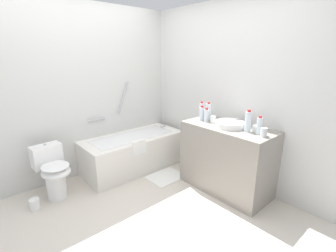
# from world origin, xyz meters

# --- Properties ---
(ground_plane) EXTENTS (3.96, 3.96, 0.00)m
(ground_plane) POSITION_xyz_m (0.00, 0.00, 0.00)
(ground_plane) COLOR beige
(wall_back_tiled) EXTENTS (3.36, 0.10, 2.42)m
(wall_back_tiled) POSITION_xyz_m (0.00, 1.39, 1.21)
(wall_back_tiled) COLOR silver
(wall_back_tiled) RESTS_ON ground_plane
(wall_right_mirror) EXTENTS (0.10, 3.07, 2.42)m
(wall_right_mirror) POSITION_xyz_m (1.53, 0.00, 1.21)
(wall_right_mirror) COLOR silver
(wall_right_mirror) RESTS_ON ground_plane
(bathtub) EXTENTS (1.55, 0.68, 1.32)m
(bathtub) POSITION_xyz_m (0.63, 1.00, 0.28)
(bathtub) COLOR silver
(bathtub) RESTS_ON ground_plane
(toilet) EXTENTS (0.38, 0.54, 0.67)m
(toilet) POSITION_xyz_m (-0.57, 0.97, 0.36)
(toilet) COLOR white
(toilet) RESTS_ON ground_plane
(vanity_counter) EXTENTS (0.57, 1.14, 0.87)m
(vanity_counter) POSITION_xyz_m (1.20, -0.32, 0.44)
(vanity_counter) COLOR gray
(vanity_counter) RESTS_ON ground_plane
(sink_basin) EXTENTS (0.36, 0.36, 0.07)m
(sink_basin) POSITION_xyz_m (1.18, -0.35, 0.91)
(sink_basin) COLOR white
(sink_basin) RESTS_ON vanity_counter
(sink_faucet) EXTENTS (0.13, 0.15, 0.09)m
(sink_faucet) POSITION_xyz_m (1.39, -0.35, 0.91)
(sink_faucet) COLOR silver
(sink_faucet) RESTS_ON vanity_counter
(water_bottle_0) EXTENTS (0.07, 0.07, 0.20)m
(water_bottle_0) POSITION_xyz_m (1.16, 0.10, 0.97)
(water_bottle_0) COLOR silver
(water_bottle_0) RESTS_ON vanity_counter
(water_bottle_1) EXTENTS (0.06, 0.06, 0.21)m
(water_bottle_1) POSITION_xyz_m (1.19, -0.72, 0.97)
(water_bottle_1) COLOR silver
(water_bottle_1) RESTS_ON vanity_counter
(water_bottle_2) EXTENTS (0.07, 0.07, 0.18)m
(water_bottle_2) POSITION_xyz_m (1.16, 0.01, 0.96)
(water_bottle_2) COLOR silver
(water_bottle_2) RESTS_ON vanity_counter
(water_bottle_3) EXTENTS (0.07, 0.07, 0.26)m
(water_bottle_3) POSITION_xyz_m (1.19, -0.58, 0.99)
(water_bottle_3) COLOR silver
(water_bottle_3) RESTS_ON vanity_counter
(water_bottle_4) EXTENTS (0.07, 0.07, 0.24)m
(water_bottle_4) POSITION_xyz_m (1.24, 0.05, 0.99)
(water_bottle_4) COLOR silver
(water_bottle_4) RESTS_ON vanity_counter
(water_bottle_5) EXTENTS (0.06, 0.06, 0.24)m
(water_bottle_5) POSITION_xyz_m (1.23, 0.16, 0.99)
(water_bottle_5) COLOR silver
(water_bottle_5) RESTS_ON vanity_counter
(drinking_glass_0) EXTENTS (0.07, 0.07, 0.10)m
(drinking_glass_0) POSITION_xyz_m (1.15, -0.80, 0.92)
(drinking_glass_0) COLOR white
(drinking_glass_0) RESTS_ON vanity_counter
(drinking_glass_1) EXTENTS (0.07, 0.07, 0.08)m
(drinking_glass_1) POSITION_xyz_m (1.24, -0.66, 0.91)
(drinking_glass_1) COLOR white
(drinking_glass_1) RESTS_ON vanity_counter
(drinking_glass_2) EXTENTS (0.07, 0.07, 0.09)m
(drinking_glass_2) POSITION_xyz_m (1.18, -0.09, 0.92)
(drinking_glass_2) COLOR white
(drinking_glass_2) RESTS_ON vanity_counter
(bath_mat) EXTENTS (0.51, 0.39, 0.01)m
(bath_mat) POSITION_xyz_m (0.80, 0.42, 0.01)
(bath_mat) COLOR white
(bath_mat) RESTS_ON ground_plane
(toilet_paper_roll) EXTENTS (0.11, 0.11, 0.13)m
(toilet_paper_roll) POSITION_xyz_m (-0.84, 0.86, 0.06)
(toilet_paper_roll) COLOR white
(toilet_paper_roll) RESTS_ON ground_plane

